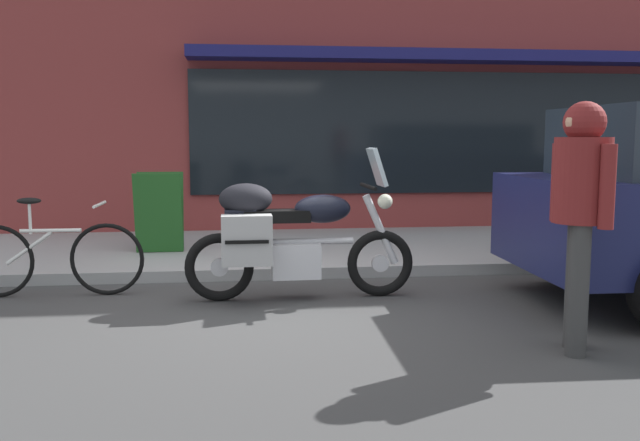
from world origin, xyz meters
The scene contains 5 objects.
ground_plane centered at (0.00, 0.00, 0.00)m, with size 80.00×80.00×0.00m, color #3B3B3B.
touring_motorcycle centered at (0.06, 0.17, 0.60)m, with size 2.12×0.69×1.39m.
parked_bicycle centered at (-2.11, 0.57, 0.37)m, with size 1.69×0.48×0.93m.
pedestrian_walking centered at (1.94, -1.57, 1.09)m, with size 0.46×0.55×1.72m.
sandwich_board_sign centered at (-1.31, 2.26, 0.60)m, with size 0.55×0.42×0.94m.
Camera 1 is at (-0.35, -5.89, 1.48)m, focal length 37.92 mm.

